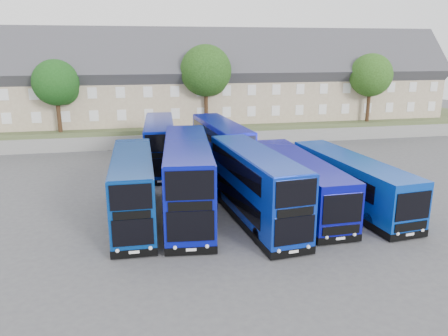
# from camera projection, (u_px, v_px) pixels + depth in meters

# --- Properties ---
(ground) EXTENTS (120.00, 120.00, 0.00)m
(ground) POSITION_uv_depth(u_px,v_px,m) (241.00, 230.00, 26.58)
(ground) COLOR #47474C
(ground) RESTS_ON ground
(retaining_wall) EXTENTS (70.00, 0.40, 1.50)m
(retaining_wall) POSITION_uv_depth(u_px,v_px,m) (191.00, 140.00, 49.07)
(retaining_wall) COLOR slate
(retaining_wall) RESTS_ON ground
(earth_bank) EXTENTS (80.00, 20.00, 2.00)m
(earth_bank) POSITION_uv_depth(u_px,v_px,m) (182.00, 123.00, 58.45)
(earth_bank) COLOR #46522E
(earth_bank) RESTS_ON ground
(terrace_row) EXTENTS (60.00, 10.40, 11.20)m
(terrace_row) POSITION_uv_depth(u_px,v_px,m) (208.00, 83.00, 53.76)
(terrace_row) COLOR tan
(terrace_row) RESTS_ON earth_bank
(dd_front_left) EXTENTS (2.58, 10.78, 4.27)m
(dd_front_left) POSITION_uv_depth(u_px,v_px,m) (133.00, 190.00, 27.44)
(dd_front_left) COLOR navy
(dd_front_left) RESTS_ON ground
(dd_front_mid) EXTENTS (3.99, 12.57, 4.92)m
(dd_front_mid) POSITION_uv_depth(u_px,v_px,m) (188.00, 180.00, 28.47)
(dd_front_mid) COLOR #080F95
(dd_front_mid) RESTS_ON ground
(dd_front_right) EXTENTS (3.75, 11.54, 4.51)m
(dd_front_right) POSITION_uv_depth(u_px,v_px,m) (255.00, 187.00, 27.59)
(dd_front_right) COLOR #082599
(dd_front_right) RESTS_ON ground
(dd_rear_left) EXTENTS (3.18, 11.16, 4.38)m
(dd_rear_left) POSITION_uv_depth(u_px,v_px,m) (160.00, 146.00, 39.72)
(dd_rear_left) COLOR #071990
(dd_rear_left) RESTS_ON ground
(dd_rear_right) EXTENTS (3.61, 11.38, 4.45)m
(dd_rear_right) POSITION_uv_depth(u_px,v_px,m) (221.00, 148.00, 38.63)
(dd_rear_right) COLOR #080D9A
(dd_rear_right) RESTS_ON ground
(coach_east_a) EXTENTS (3.00, 12.86, 3.50)m
(coach_east_a) POSITION_uv_depth(u_px,v_px,m) (298.00, 183.00, 30.12)
(coach_east_a) COLOR #080A93
(coach_east_a) RESTS_ON ground
(coach_east_b) EXTENTS (3.91, 12.68, 3.41)m
(coach_east_b) POSITION_uv_depth(u_px,v_px,m) (350.00, 183.00, 30.39)
(coach_east_b) COLOR #0937A5
(coach_east_b) RESTS_ON ground
(tree_west) EXTENTS (4.80, 4.80, 7.65)m
(tree_west) POSITION_uv_depth(u_px,v_px,m) (57.00, 84.00, 45.79)
(tree_west) COLOR #382314
(tree_west) RESTS_ON earth_bank
(tree_mid) EXTENTS (5.76, 5.76, 9.18)m
(tree_mid) POSITION_uv_depth(u_px,v_px,m) (207.00, 73.00, 49.05)
(tree_mid) COLOR #382314
(tree_mid) RESTS_ON earth_bank
(tree_east) EXTENTS (5.12, 5.12, 8.16)m
(tree_east) POSITION_uv_depth(u_px,v_px,m) (371.00, 77.00, 52.57)
(tree_east) COLOR #382314
(tree_east) RESTS_ON earth_bank
(tree_far) EXTENTS (5.44, 5.44, 8.67)m
(tree_far) POSITION_uv_depth(u_px,v_px,m) (385.00, 71.00, 60.24)
(tree_far) COLOR #382314
(tree_far) RESTS_ON earth_bank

